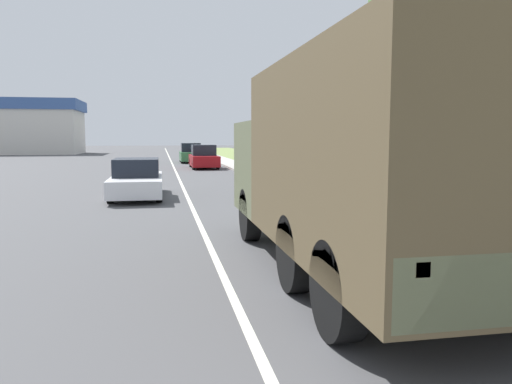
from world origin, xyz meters
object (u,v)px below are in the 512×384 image
at_px(car_nearest_ahead, 137,179).
at_px(car_second_ahead, 204,158).
at_px(military_truck, 356,163).
at_px(car_third_ahead, 191,154).
at_px(lamp_post, 397,43).
at_px(pickup_truck, 456,181).

distance_m(car_nearest_ahead, car_second_ahead, 16.55).
xyz_separation_m(military_truck, car_second_ahead, (0.03, 27.06, -1.01)).
relative_size(car_third_ahead, lamp_post, 0.59).
relative_size(military_truck, lamp_post, 1.11).
bearing_deg(military_truck, lamp_post, 57.54).
distance_m(car_third_ahead, pickup_truck, 29.81).
xyz_separation_m(military_truck, car_third_ahead, (-0.38, 34.65, -1.00)).
xyz_separation_m(pickup_truck, lamp_post, (-2.52, -1.29, 3.36)).
bearing_deg(car_third_ahead, car_second_ahead, -86.88).
bearing_deg(car_second_ahead, lamp_post, -83.66).
height_order(car_nearest_ahead, pickup_truck, pickup_truck).
bearing_deg(car_nearest_ahead, military_truck, -71.37).
bearing_deg(pickup_truck, lamp_post, -153.00).
height_order(car_nearest_ahead, car_second_ahead, car_second_ahead).
xyz_separation_m(car_third_ahead, pickup_truck, (5.49, -29.30, 0.19)).
bearing_deg(car_nearest_ahead, lamp_post, -47.58).
bearing_deg(lamp_post, military_truck, -122.46).
bearing_deg(car_second_ahead, pickup_truck, -76.83).
bearing_deg(car_third_ahead, military_truck, -89.37).
xyz_separation_m(car_third_ahead, lamp_post, (2.97, -30.59, 3.54)).
distance_m(car_second_ahead, car_third_ahead, 7.61).
distance_m(military_truck, lamp_post, 5.45).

